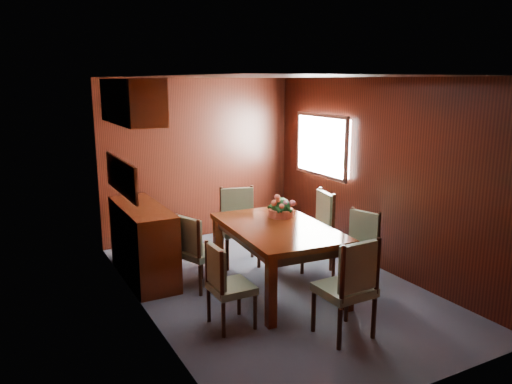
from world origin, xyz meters
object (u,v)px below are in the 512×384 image
dining_table (278,235)px  flower_centerpiece (281,204)px  sideboard (143,242)px  chair_left_near (225,281)px  chair_right_near (359,244)px  chair_head (350,283)px

dining_table → flower_centerpiece: flower_centerpiece is taller
sideboard → flower_centerpiece: (1.46, -0.79, 0.48)m
chair_left_near → flower_centerpiece: (1.12, 0.83, 0.45)m
chair_right_near → chair_head: (-0.91, -0.97, 0.06)m
dining_table → chair_right_near: chair_right_near is taller
chair_head → flower_centerpiece: 1.63m
dining_table → flower_centerpiece: size_ratio=5.37×
chair_left_near → sideboard: bearing=-167.9°
dining_table → chair_left_near: size_ratio=2.01×
sideboard → flower_centerpiece: size_ratio=4.37×
chair_head → flower_centerpiece: flower_centerpiece is taller
dining_table → chair_left_near: bearing=-145.9°
dining_table → flower_centerpiece: (0.23, 0.32, 0.26)m
dining_table → chair_head: (0.03, -1.25, -0.12)m
chair_head → sideboard: bearing=116.2°
sideboard → chair_head: 2.68m
sideboard → chair_head: chair_head is taller
chair_right_near → chair_head: chair_head is taller
dining_table → chair_head: bearing=-84.6°
sideboard → chair_head: size_ratio=1.42×
chair_right_near → chair_head: 1.33m
chair_right_near → flower_centerpiece: flower_centerpiece is taller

